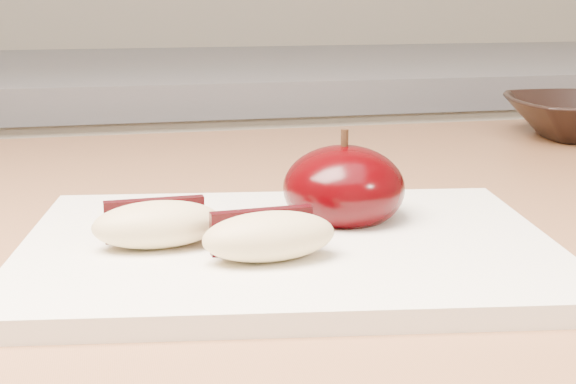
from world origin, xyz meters
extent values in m
cube|color=silver|center=(0.00, 1.20, 0.45)|extent=(2.40, 0.60, 0.90)
cube|color=slate|center=(0.00, 1.20, 0.92)|extent=(2.40, 0.62, 0.04)
cube|color=brown|center=(0.00, 0.50, 0.88)|extent=(1.64, 0.64, 0.04)
cube|color=white|center=(0.06, 0.41, 0.91)|extent=(0.30, 0.24, 0.01)
ellipsoid|color=black|center=(0.10, 0.44, 0.93)|extent=(0.07, 0.07, 0.05)
cylinder|color=black|center=(0.10, 0.44, 0.96)|extent=(0.00, 0.00, 0.01)
ellipsoid|color=#CBB480|center=(0.00, 0.41, 0.92)|extent=(0.07, 0.03, 0.02)
cube|color=black|center=(0.00, 0.43, 0.92)|extent=(0.05, 0.01, 0.02)
ellipsoid|color=#CBB480|center=(0.05, 0.38, 0.92)|extent=(0.07, 0.04, 0.02)
cube|color=black|center=(0.05, 0.39, 0.92)|extent=(0.05, 0.01, 0.02)
camera|label=1|loc=(-0.03, 0.02, 1.04)|focal=50.00mm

